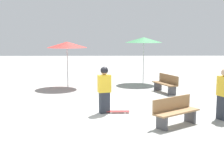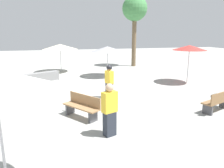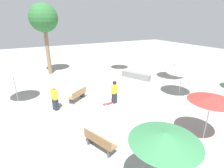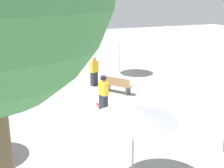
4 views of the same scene
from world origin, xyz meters
name	(u,v)px [view 1 (image 1 of 4)]	position (x,y,z in m)	size (l,w,h in m)	color
ground_plane	(89,118)	(0.00, 0.00, 0.00)	(60.00, 60.00, 0.00)	#9E9E99
skater_main	(104,88)	(0.72, -0.49, 0.88)	(0.37, 0.48, 1.62)	#282D38
skateboard	(118,111)	(0.70, -0.96, 0.06)	(0.20, 0.80, 0.07)	red
bench_near	(175,112)	(-0.84, -2.62, 0.43)	(1.30, 1.55, 0.85)	#47474C
bench_far	(166,84)	(4.51, -3.35, 0.43)	(1.65, 0.99, 0.85)	#47474C
shade_umbrella_red	(67,45)	(6.20, 1.45, 2.19)	(2.06, 2.06, 2.34)	#B7B7BC
shade_umbrella_green	(144,40)	(7.49, -2.63, 2.40)	(2.06, 2.06, 2.56)	#B7B7BC
bystander_watching	(224,94)	(-0.19, -4.30, 0.82)	(0.51, 0.40, 1.65)	#282D38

